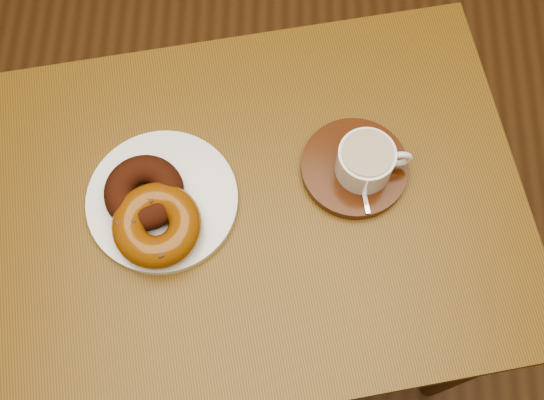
{
  "coord_description": "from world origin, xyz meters",
  "views": [
    {
      "loc": [
        -0.12,
        -0.6,
        1.68
      ],
      "look_at": [
        -0.13,
        -0.25,
        0.76
      ],
      "focal_mm": 45.0,
      "sensor_mm": 36.0,
      "label": 1
    }
  ],
  "objects_px": {
    "donut_plate": "(162,200)",
    "saucer": "(354,168)",
    "coffee_cup": "(366,161)",
    "cafe_table": "(260,230)"
  },
  "relations": [
    {
      "from": "donut_plate",
      "to": "saucer",
      "type": "bearing_deg",
      "value": 11.65
    },
    {
      "from": "donut_plate",
      "to": "saucer",
      "type": "height_order",
      "value": "saucer"
    },
    {
      "from": "donut_plate",
      "to": "coffee_cup",
      "type": "distance_m",
      "value": 0.3
    },
    {
      "from": "donut_plate",
      "to": "saucer",
      "type": "distance_m",
      "value": 0.29
    },
    {
      "from": "saucer",
      "to": "coffee_cup",
      "type": "xyz_separation_m",
      "value": [
        0.01,
        -0.01,
        0.04
      ]
    },
    {
      "from": "cafe_table",
      "to": "coffee_cup",
      "type": "xyz_separation_m",
      "value": [
        0.15,
        0.05,
        0.16
      ]
    },
    {
      "from": "cafe_table",
      "to": "donut_plate",
      "type": "bearing_deg",
      "value": 168.2
    },
    {
      "from": "cafe_table",
      "to": "donut_plate",
      "type": "distance_m",
      "value": 0.19
    },
    {
      "from": "donut_plate",
      "to": "coffee_cup",
      "type": "relative_size",
      "value": 2.02
    },
    {
      "from": "donut_plate",
      "to": "saucer",
      "type": "relative_size",
      "value": 1.4
    }
  ]
}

